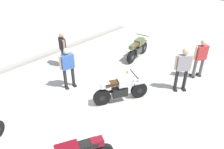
{
  "coord_description": "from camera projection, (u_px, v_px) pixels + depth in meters",
  "views": [
    {
      "loc": [
        -4.43,
        -4.96,
        5.09
      ],
      "look_at": [
        0.91,
        -0.05,
        0.75
      ],
      "focal_mm": 35.58,
      "sensor_mm": 36.0,
      "label": 1
    }
  ],
  "objects": [
    {
      "name": "person_in_black_shirt",
      "position": [
        63.0,
        48.0,
        10.19
      ],
      "size": [
        0.43,
        0.63,
        1.62
      ],
      "rotation": [
        0.0,
        0.0,
        5.93
      ],
      "color": "#384772",
      "rests_on": "ground"
    },
    {
      "name": "person_in_gray_shirt",
      "position": [
        183.0,
        67.0,
        8.4
      ],
      "size": [
        0.57,
        0.56,
        1.78
      ],
      "rotation": [
        0.0,
        0.0,
        3.95
      ],
      "color": "#262628",
      "rests_on": "ground"
    },
    {
      "name": "motorcycle_silver_cruiser",
      "position": [
        121.0,
        89.0,
        8.01
      ],
      "size": [
        1.89,
        1.11,
        1.09
      ],
      "rotation": [
        0.0,
        0.0,
        5.78
      ],
      "color": "black",
      "rests_on": "ground"
    },
    {
      "name": "curb_edge",
      "position": [
        30.0,
        60.0,
        10.92
      ],
      "size": [
        14.0,
        0.3,
        0.15
      ],
      "primitive_type": "cube",
      "color": "#9C978F",
      "rests_on": "ground"
    },
    {
      "name": "motorcycle_olive_vintage",
      "position": [
        137.0,
        49.0,
        11.13
      ],
      "size": [
        1.95,
        0.7,
        1.07
      ],
      "rotation": [
        0.0,
        0.0,
        0.17
      ],
      "color": "black",
      "rests_on": "ground"
    },
    {
      "name": "person_in_blue_shirt",
      "position": [
        68.0,
        65.0,
        8.61
      ],
      "size": [
        0.65,
        0.41,
        1.7
      ],
      "rotation": [
        0.0,
        0.0,
        4.44
      ],
      "color": "#262628",
      "rests_on": "ground"
    },
    {
      "name": "person_in_red_shirt",
      "position": [
        201.0,
        56.0,
        9.24
      ],
      "size": [
        0.62,
        0.49,
        1.73
      ],
      "rotation": [
        0.0,
        0.0,
        1.05
      ],
      "color": "#59595B",
      "rests_on": "ground"
    },
    {
      "name": "traffic_cone",
      "position": [
        127.0,
        75.0,
        9.36
      ],
      "size": [
        0.36,
        0.36,
        0.53
      ],
      "color": "black",
      "rests_on": "ground"
    },
    {
      "name": "ground_plane",
      "position": [
        95.0,
        100.0,
        8.29
      ],
      "size": [
        40.0,
        40.0,
        0.0
      ],
      "primitive_type": "plane",
      "color": "#B7B2A8"
    }
  ]
}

